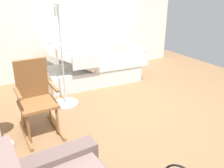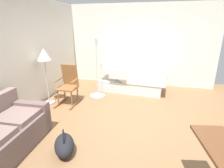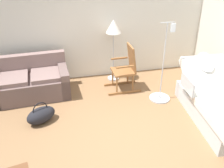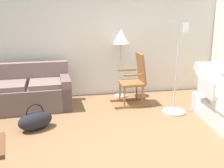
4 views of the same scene
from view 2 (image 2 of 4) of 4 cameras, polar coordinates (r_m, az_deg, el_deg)
ground_plane at (r=4.22m, az=3.98°, el=-10.61°), size 6.42×6.42×0.00m
back_wall at (r=4.81m, az=-26.06°, el=8.31°), size 5.34×0.10×2.70m
side_wall at (r=6.32m, az=8.66°, el=12.02°), size 0.10×5.00×2.70m
hospital_bed at (r=5.79m, az=6.19°, el=0.92°), size 1.12×2.12×1.06m
couch at (r=3.59m, az=-31.89°, el=-13.68°), size 1.64×0.93×0.85m
rocking_chair at (r=4.92m, az=-13.67°, el=-0.33°), size 0.77×0.51×1.05m
floor_lamp at (r=4.87m, az=-20.76°, el=7.64°), size 0.34×0.34×1.48m
duffel_bag at (r=3.23m, az=-14.93°, el=-18.24°), size 0.64×0.55×0.43m
iv_pole at (r=5.30m, az=-4.72°, el=-1.35°), size 0.44×0.44×1.69m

